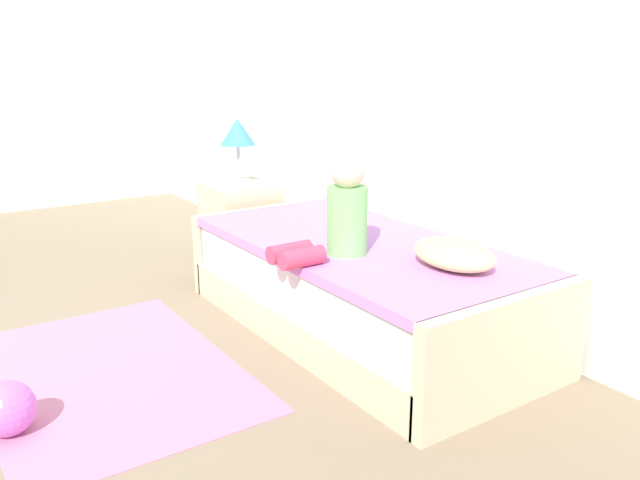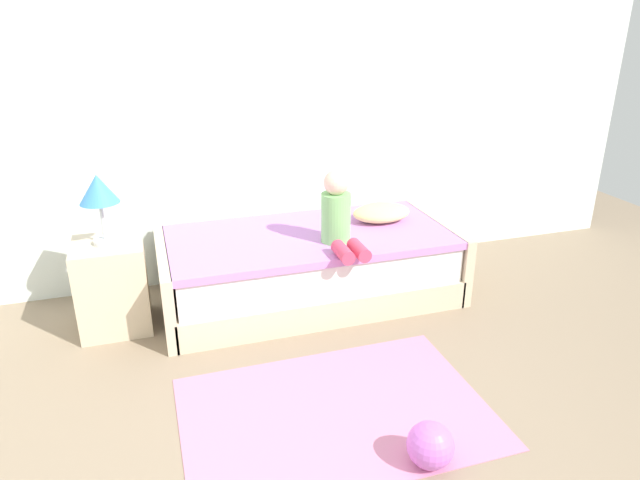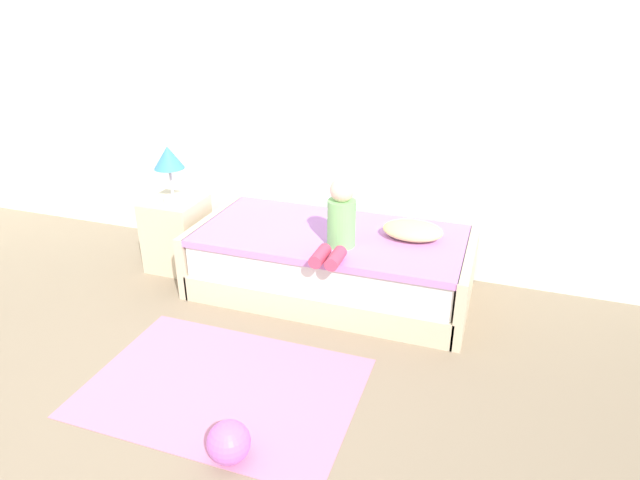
{
  "view_description": "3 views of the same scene",
  "coord_description": "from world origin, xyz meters",
  "px_view_note": "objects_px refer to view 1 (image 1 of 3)",
  "views": [
    {
      "loc": [
        3.2,
        -0.04,
        1.45
      ],
      "look_at": [
        0.56,
        1.75,
        0.55
      ],
      "focal_mm": 36.54,
      "sensor_mm": 36.0,
      "label": 1
    },
    {
      "loc": [
        -0.5,
        -1.59,
        1.96
      ],
      "look_at": [
        0.56,
        1.75,
        0.55
      ],
      "focal_mm": 31.76,
      "sensor_mm": 36.0,
      "label": 2
    },
    {
      "loc": [
        1.71,
        -1.56,
        2.16
      ],
      "look_at": [
        0.56,
        1.75,
        0.55
      ],
      "focal_mm": 30.64,
      "sensor_mm": 36.0,
      "label": 3
    }
  ],
  "objects_px": {
    "toy_ball": "(7,409)",
    "table_lamp": "(238,135)",
    "nightstand": "(241,226)",
    "bed": "(358,287)",
    "pillow": "(454,254)",
    "child_figure": "(339,215)"
  },
  "relations": [
    {
      "from": "toy_ball",
      "to": "pillow",
      "type": "bearing_deg",
      "value": 73.77
    },
    {
      "from": "bed",
      "to": "pillow",
      "type": "height_order",
      "value": "pillow"
    },
    {
      "from": "nightstand",
      "to": "toy_ball",
      "type": "bearing_deg",
      "value": -51.7
    },
    {
      "from": "bed",
      "to": "nightstand",
      "type": "bearing_deg",
      "value": -179.63
    },
    {
      "from": "pillow",
      "to": "toy_ball",
      "type": "bearing_deg",
      "value": -106.23
    },
    {
      "from": "nightstand",
      "to": "pillow",
      "type": "bearing_deg",
      "value": 3.2
    },
    {
      "from": "bed",
      "to": "toy_ball",
      "type": "bearing_deg",
      "value": -88.47
    },
    {
      "from": "pillow",
      "to": "nightstand",
      "type": "bearing_deg",
      "value": -176.8
    },
    {
      "from": "bed",
      "to": "toy_ball",
      "type": "distance_m",
      "value": 1.78
    },
    {
      "from": "nightstand",
      "to": "table_lamp",
      "type": "bearing_deg",
      "value": 180.0
    },
    {
      "from": "pillow",
      "to": "toy_ball",
      "type": "relative_size",
      "value": 1.99
    },
    {
      "from": "table_lamp",
      "to": "toy_ball",
      "type": "height_order",
      "value": "table_lamp"
    },
    {
      "from": "child_figure",
      "to": "toy_ball",
      "type": "relative_size",
      "value": 2.31
    },
    {
      "from": "nightstand",
      "to": "bed",
      "type": "bearing_deg",
      "value": 0.37
    },
    {
      "from": "bed",
      "to": "pillow",
      "type": "distance_m",
      "value": 0.68
    },
    {
      "from": "nightstand",
      "to": "child_figure",
      "type": "xyz_separation_m",
      "value": [
        1.49,
        -0.22,
        0.4
      ]
    },
    {
      "from": "table_lamp",
      "to": "child_figure",
      "type": "bearing_deg",
      "value": -8.41
    },
    {
      "from": "bed",
      "to": "nightstand",
      "type": "xyz_separation_m",
      "value": [
        -1.35,
        -0.01,
        0.05
      ]
    },
    {
      "from": "pillow",
      "to": "bed",
      "type": "bearing_deg",
      "value": -170.45
    },
    {
      "from": "child_figure",
      "to": "toy_ball",
      "type": "xyz_separation_m",
      "value": [
        -0.09,
        -1.55,
        -0.59
      ]
    },
    {
      "from": "toy_ball",
      "to": "table_lamp",
      "type": "bearing_deg",
      "value": 128.3
    },
    {
      "from": "bed",
      "to": "table_lamp",
      "type": "xyz_separation_m",
      "value": [
        -1.35,
        -0.01,
        0.69
      ]
    }
  ]
}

